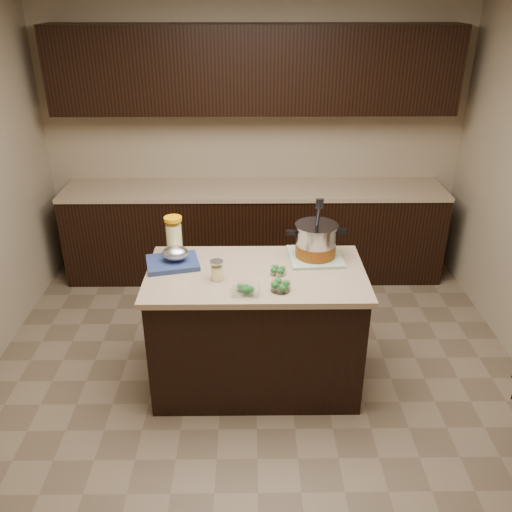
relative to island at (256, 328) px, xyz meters
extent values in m
plane|color=brown|center=(0.00, 0.00, -0.45)|extent=(4.00, 4.00, 0.00)
cube|color=tan|center=(0.00, 2.00, 0.90)|extent=(4.00, 0.04, 2.70)
cube|color=tan|center=(0.00, -2.00, 0.90)|extent=(4.00, 0.04, 2.70)
cube|color=black|center=(0.00, 1.70, -0.02)|extent=(3.60, 0.60, 0.86)
cube|color=tan|center=(0.00, 1.70, 0.43)|extent=(3.60, 0.63, 0.04)
cube|color=black|center=(0.00, 1.82, 1.50)|extent=(3.60, 0.35, 0.75)
cube|color=black|center=(0.00, 0.00, -0.02)|extent=(1.40, 0.75, 0.86)
cube|color=tan|center=(0.00, 0.00, 0.43)|extent=(1.46, 0.81, 0.04)
cube|color=#588258|center=(0.42, 0.21, 0.46)|extent=(0.38, 0.38, 0.02)
cylinder|color=#B7B7BC|center=(0.42, 0.21, 0.58)|extent=(0.29, 0.29, 0.22)
cylinder|color=brown|center=(0.42, 0.21, 0.51)|extent=(0.29, 0.29, 0.09)
cylinder|color=#B7B7BC|center=(0.42, 0.21, 0.69)|extent=(0.31, 0.31, 0.01)
cube|color=black|center=(0.24, 0.20, 0.65)|extent=(0.07, 0.04, 0.03)
cube|color=black|center=(0.59, 0.21, 0.65)|extent=(0.07, 0.04, 0.03)
cylinder|color=black|center=(0.42, 0.18, 0.75)|extent=(0.03, 0.12, 0.27)
cylinder|color=#F5F495|center=(-0.56, 0.24, 0.57)|extent=(0.11, 0.11, 0.24)
cylinder|color=white|center=(-0.56, 0.24, 0.59)|extent=(0.12, 0.12, 0.28)
cylinder|color=#F19905|center=(-0.56, 0.24, 0.73)|extent=(0.13, 0.13, 0.02)
cylinder|color=#F5F495|center=(-0.25, -0.10, 0.49)|extent=(0.10, 0.10, 0.09)
cylinder|color=white|center=(-0.25, -0.10, 0.51)|extent=(0.11, 0.11, 0.12)
cylinder|color=silver|center=(-0.25, -0.10, 0.58)|extent=(0.11, 0.11, 0.02)
cylinder|color=silver|center=(0.15, -0.03, 0.47)|extent=(0.12, 0.12, 0.05)
cylinder|color=silver|center=(0.15, -0.24, 0.48)|extent=(0.13, 0.13, 0.06)
cube|color=silver|center=(-0.07, -0.28, 0.48)|extent=(0.17, 0.13, 0.06)
cube|color=navy|center=(-0.57, 0.11, 0.46)|extent=(0.40, 0.35, 0.03)
ellipsoid|color=silver|center=(-0.54, 0.11, 0.53)|extent=(0.18, 0.14, 0.10)
camera|label=1|loc=(-0.03, -3.17, 2.14)|focal=38.00mm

